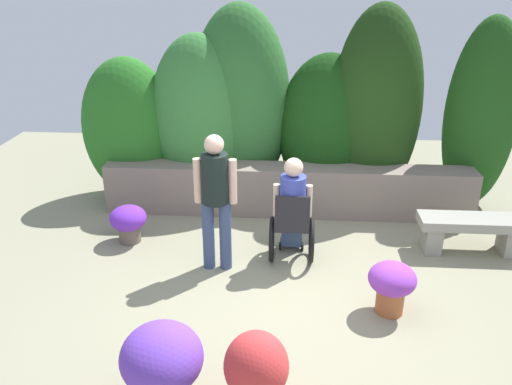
{
  "coord_description": "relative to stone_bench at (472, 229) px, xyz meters",
  "views": [
    {
      "loc": [
        0.04,
        -4.97,
        3.34
      ],
      "look_at": [
        -0.37,
        0.82,
        0.85
      ],
      "focal_mm": 37.43,
      "sensor_mm": 36.0,
      "label": 1
    }
  ],
  "objects": [
    {
      "name": "stone_bench",
      "position": [
        0.0,
        0.0,
        0.0
      ],
      "size": [
        1.31,
        0.41,
        0.47
      ],
      "rotation": [
        0.0,
        0.0,
        0.03
      ],
      "color": "gray",
      "rests_on": "ground"
    },
    {
      "name": "flower_pot_purple_near",
      "position": [
        -4.35,
        -0.04,
        -0.02
      ],
      "size": [
        0.47,
        0.47,
        0.5
      ],
      "color": "#5F534A",
      "rests_on": "ground"
    },
    {
      "name": "flower_pot_terracotta_by_wall",
      "position": [
        -3.26,
        -2.75,
        0.09
      ],
      "size": [
        0.67,
        0.67,
        0.73
      ],
      "color": "#A9653B",
      "rests_on": "ground"
    },
    {
      "name": "person_in_wheelchair",
      "position": [
        -2.24,
        -0.34,
        0.31
      ],
      "size": [
        0.53,
        0.66,
        1.33
      ],
      "rotation": [
        0.0,
        0.0,
        -0.11
      ],
      "color": "black",
      "rests_on": "ground"
    },
    {
      "name": "flower_pot_small_foreground",
      "position": [
        -1.21,
        -1.36,
        0.03
      ],
      "size": [
        0.49,
        0.49,
        0.56
      ],
      "color": "#AA5D33",
      "rests_on": "ground"
    },
    {
      "name": "stone_retaining_wall",
      "position": [
        -2.31,
        0.99,
        0.05
      ],
      "size": [
        5.24,
        0.45,
        0.71
      ],
      "primitive_type": "cube",
      "color": "gray",
      "rests_on": "ground"
    },
    {
      "name": "flower_pot_red_accent",
      "position": [
        -2.49,
        -2.82,
        0.08
      ],
      "size": [
        0.51,
        0.51,
        0.76
      ],
      "color": "#A64131",
      "rests_on": "ground"
    },
    {
      "name": "person_standing_companion",
      "position": [
        -3.11,
        -0.6,
        0.64
      ],
      "size": [
        0.49,
        0.3,
        1.65
      ],
      "rotation": [
        0.0,
        0.0,
        0.11
      ],
      "color": "#394970",
      "rests_on": "ground"
    },
    {
      "name": "ground_plane",
      "position": [
        -2.31,
        -1.11,
        -0.31
      ],
      "size": [
        11.56,
        11.56,
        0.0
      ],
      "primitive_type": "plane",
      "color": "gray"
    },
    {
      "name": "hedge_backdrop",
      "position": [
        -2.49,
        1.55,
        0.98
      ],
      "size": [
        6.33,
        1.19,
        2.9
      ],
      "color": "#276E21",
      "rests_on": "ground"
    }
  ]
}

